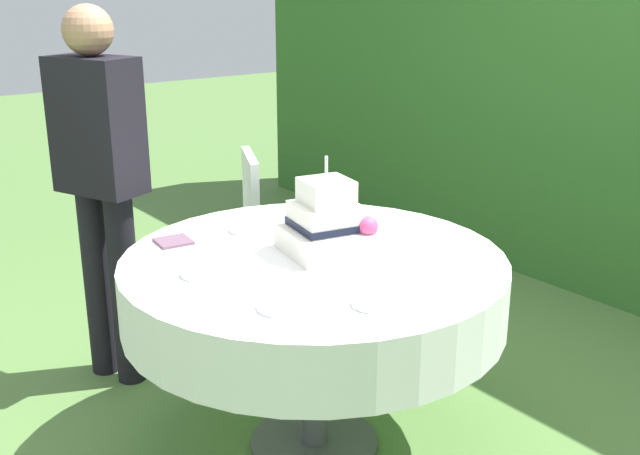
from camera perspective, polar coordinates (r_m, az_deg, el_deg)
ground_plane at (r=3.03m, az=-0.43°, el=-15.82°), size 20.00×20.00×0.00m
cake_table at (r=2.72m, az=-0.46°, el=-4.47°), size 1.36×1.36×0.76m
wedding_cake at (r=2.70m, az=0.54°, el=0.22°), size 0.34×0.34×0.35m
serving_plate_near at (r=2.96m, az=-5.52°, el=-0.16°), size 0.13×0.13×0.01m
serving_plate_far at (r=2.55m, az=-8.94°, el=-3.43°), size 0.13×0.13×0.01m
serving_plate_left at (r=2.27m, az=-3.00°, el=-5.93°), size 0.14×0.14×0.01m
serving_plate_right at (r=2.30m, az=3.97°, el=-5.70°), size 0.13×0.13×0.01m
napkin_stack at (r=2.87m, az=-10.88°, el=-1.02°), size 0.14×0.14×0.01m
garden_chair at (r=3.75m, az=-6.64°, el=0.13°), size 0.54×0.54×0.89m
standing_person at (r=3.27m, az=-16.03°, el=3.93°), size 0.41×0.32×1.60m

